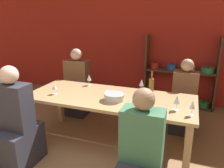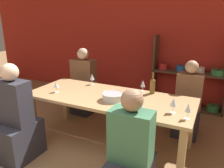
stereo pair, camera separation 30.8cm
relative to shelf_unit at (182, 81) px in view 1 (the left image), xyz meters
name	(u,v)px [view 1 (the left image)]	position (x,y,z in m)	size (l,w,h in m)	color
wall_back_red	(135,38)	(-1.05, 0.20, 0.82)	(8.80, 0.06, 2.70)	red
shelf_unit	(182,81)	(0.00, 0.00, 0.00)	(1.41, 0.30, 1.45)	#4C3828
dining_table	(110,102)	(-0.88, -1.86, 0.13)	(2.32, 0.94, 0.74)	tan
mixing_bowl	(114,96)	(-0.78, -1.97, 0.27)	(0.28, 0.28, 0.09)	#B7BABC
wine_bottle_green	(151,84)	(-0.37, -1.48, 0.34)	(0.08, 0.08, 0.31)	brown
wine_glass_empty_a	(142,96)	(-0.40, -1.98, 0.33)	(0.06, 0.06, 0.16)	white
wine_glass_red_a	(54,87)	(-1.65, -2.04, 0.32)	(0.07, 0.07, 0.15)	white
wine_glass_white_a	(134,102)	(-0.45, -2.20, 0.32)	(0.08, 0.08, 0.15)	white
wine_glass_red_b	(147,105)	(-0.28, -2.26, 0.33)	(0.07, 0.07, 0.16)	white
wine_glass_white_b	(192,105)	(0.20, -2.12, 0.34)	(0.06, 0.06, 0.18)	white
wine_glass_red_c	(89,78)	(-1.37, -1.49, 0.34)	(0.07, 0.07, 0.17)	white
wine_glass_red_d	(142,83)	(-0.52, -1.46, 0.33)	(0.07, 0.07, 0.17)	white
wine_glass_red_e	(177,100)	(0.03, -2.02, 0.34)	(0.08, 0.08, 0.18)	white
person_near_a	(17,130)	(-1.80, -2.67, -0.06)	(0.43, 0.53, 1.28)	#2D2D38
person_far_a	(78,90)	(-1.85, -1.02, -0.08)	(0.45, 0.56, 1.25)	#2D2D38
person_near_b	(141,158)	(-0.25, -2.65, -0.10)	(0.42, 0.52, 1.18)	#2D2D38
person_far_b	(183,105)	(0.09, -1.08, -0.09)	(0.38, 0.47, 1.19)	#2D2D38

